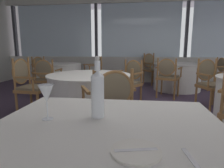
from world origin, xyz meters
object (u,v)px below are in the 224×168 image
dining_chair_1_0 (41,69)px  dining_chair_3_1 (151,66)px  dining_chair_0_1 (110,103)px  dining_chair_2_2 (210,80)px  water_bottle (98,93)px  dining_chair_3_2 (168,74)px  dining_chair_1_1 (47,76)px  dining_chair_3_0 (216,71)px  dining_chair_1_2 (95,69)px  dining_chair_0_0 (28,82)px  wine_glass (46,94)px  dining_chair_0_2 (130,79)px  side_plate (136,151)px

dining_chair_1_0 → dining_chair_3_1: bearing=44.1°
dining_chair_0_1 → dining_chair_2_2: (1.68, 1.87, -0.01)m
water_bottle → dining_chair_3_2: water_bottle is taller
dining_chair_3_1 → dining_chair_2_2: bearing=-16.6°
dining_chair_0_1 → dining_chair_1_1: dining_chair_0_1 is taller
water_bottle → dining_chair_3_0: size_ratio=0.41×
water_bottle → dining_chair_1_2: size_ratio=0.40×
dining_chair_0_0 → dining_chair_1_1: dining_chair_0_0 is taller
wine_glass → dining_chair_0_2: 2.92m
dining_chair_0_0 → dining_chair_1_0: size_ratio=1.09×
dining_chair_1_1 → wine_glass: bearing=-155.2°
dining_chair_0_0 → dining_chair_3_0: size_ratio=1.10×
wine_glass → dining_chair_1_1: (-1.48, 3.06, -0.35)m
side_plate → dining_chair_3_0: dining_chair_3_0 is taller
side_plate → dining_chair_1_0: 5.56m
dining_chair_0_2 → dining_chair_1_0: 3.14m
dining_chair_0_2 → dining_chair_1_2: dining_chair_1_2 is taller
dining_chair_0_1 → dining_chair_0_2: bearing=-30.0°
dining_chair_3_2 → dining_chair_1_1: bearing=122.1°
dining_chair_3_0 → dining_chair_1_0: bearing=-5.5°
dining_chair_1_1 → dining_chair_1_2: 1.65m
dining_chair_1_0 → dining_chair_1_2: dining_chair_1_2 is taller
wine_glass → dining_chair_1_2: 4.56m
dining_chair_0_0 → dining_chair_0_1: (1.56, -1.06, -0.01)m
water_bottle → wine_glass: 0.29m
side_plate → dining_chair_0_1: bearing=102.1°
wine_glass → side_plate: bearing=-30.9°
side_plate → dining_chair_1_2: 4.96m
dining_chair_1_2 → dining_chair_3_0: dining_chair_1_2 is taller
dining_chair_0_0 → dining_chair_3_2: bearing=34.1°
wine_glass → dining_chair_3_2: 3.73m
dining_chair_1_0 → dining_chair_1_1: 1.65m
side_plate → dining_chair_0_1: 1.34m
wine_glass → dining_chair_0_2: bearing=82.5°
dining_chair_0_1 → dining_chair_2_2: size_ratio=0.99×
dining_chair_1_0 → dining_chair_3_0: dining_chair_1_0 is taller
dining_chair_0_1 → dining_chair_3_1: (0.74, 4.36, 0.01)m
wine_glass → dining_chair_0_2: (0.38, 2.87, -0.35)m
water_bottle → dining_chair_1_1: water_bottle is taller
dining_chair_0_0 → dining_chair_3_1: 4.02m
dining_chair_3_2 → dining_chair_0_2: bearing=149.9°
dining_chair_1_0 → dining_chair_3_0: bearing=30.9°
side_plate → dining_chair_1_1: dining_chair_1_1 is taller
dining_chair_1_2 → water_bottle: bearing=71.3°
wine_glass → dining_chair_2_2: dining_chair_2_2 is taller
dining_chair_1_0 → dining_chair_3_1: size_ratio=0.91×
dining_chair_0_0 → dining_chair_1_2: dining_chair_0_0 is taller
water_bottle → dining_chair_2_2: water_bottle is taller
side_plate → dining_chair_3_2: dining_chair_3_2 is taller
dining_chair_0_2 → dining_chair_2_2: dining_chair_2_2 is taller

